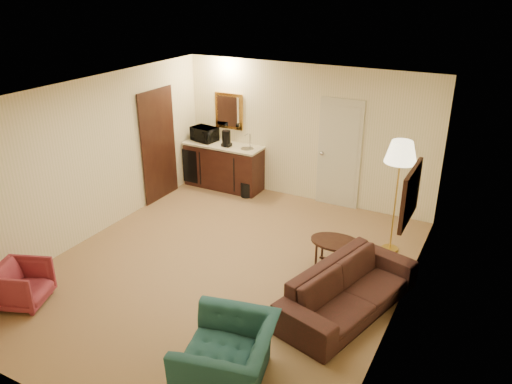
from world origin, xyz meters
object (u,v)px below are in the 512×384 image
floor_lamp (396,198)px  waste_bin (247,190)px  rose_chair_near (22,283)px  coffee_table (336,254)px  microwave (204,132)px  wetbar_cabinet (224,166)px  coffee_maker (226,138)px  sofa (350,282)px  teal_armchair (227,349)px

floor_lamp → waste_bin: bearing=165.5°
rose_chair_near → coffee_table: (3.35, 2.78, -0.09)m
waste_bin → microwave: (-1.12, 0.26, 0.95)m
rose_chair_near → waste_bin: 4.58m
rose_chair_near → floor_lamp: 5.44m
wetbar_cabinet → coffee_maker: size_ratio=5.13×
floor_lamp → sofa: bearing=-93.0°
wetbar_cabinet → coffee_maker: coffee_maker is taller
coffee_table → floor_lamp: 1.29m
microwave → floor_lamp: bearing=-3.3°
teal_armchair → waste_bin: bearing=-166.7°
coffee_table → floor_lamp: size_ratio=0.43×
rose_chair_near → microwave: 4.81m
coffee_table → floor_lamp: floor_lamp is taller
wetbar_cabinet → floor_lamp: size_ratio=0.90×
sofa → waste_bin: size_ratio=7.28×
microwave → coffee_maker: bearing=1.3°
coffee_maker → wetbar_cabinet: bearing=151.5°
teal_armchair → coffee_table: bearing=162.1°
wetbar_cabinet → waste_bin: size_ratio=5.59×
coffee_maker → rose_chair_near: bearing=-96.0°
wetbar_cabinet → coffee_table: (3.10, -1.92, -0.24)m
teal_armchair → waste_bin: (-2.23, 4.46, -0.32)m
rose_chair_near → floor_lamp: bearing=-68.4°
coffee_maker → sofa: bearing=-40.0°
rose_chair_near → floor_lamp: (3.95, 3.70, 0.59)m
floor_lamp → microwave: size_ratio=3.52×
coffee_table → waste_bin: size_ratio=2.66×
rose_chair_near → coffee_table: 4.35m
wetbar_cabinet → sofa: 4.58m
waste_bin → coffee_maker: bearing=163.4°
teal_armchair → sofa: bearing=145.5°
teal_armchair → coffee_maker: (-2.77, 4.62, 0.61)m
sofa → coffee_table: (-0.50, 0.90, -0.19)m
floor_lamp → waste_bin: floor_lamp is taller
wetbar_cabinet → coffee_table: 3.66m
rose_chair_near → coffee_maker: (0.36, 4.64, 0.76)m
wetbar_cabinet → rose_chair_near: bearing=-93.0°
sofa → rose_chair_near: bearing=131.5°
sofa → rose_chair_near: (-3.85, -1.87, -0.10)m
teal_armchair → coffee_maker: coffee_maker is taller
coffee_maker → coffee_table: bearing=-33.5°
teal_armchair → floor_lamp: size_ratio=0.59×
rose_chair_near → waste_bin: bearing=-32.9°
rose_chair_near → microwave: size_ratio=1.23×
floor_lamp → waste_bin: (-3.05, 0.79, -0.77)m
teal_armchair → floor_lamp: floor_lamp is taller
teal_armchair → microwave: 5.82m
wetbar_cabinet → microwave: microwave is taller
wetbar_cabinet → floor_lamp: bearing=-15.2°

